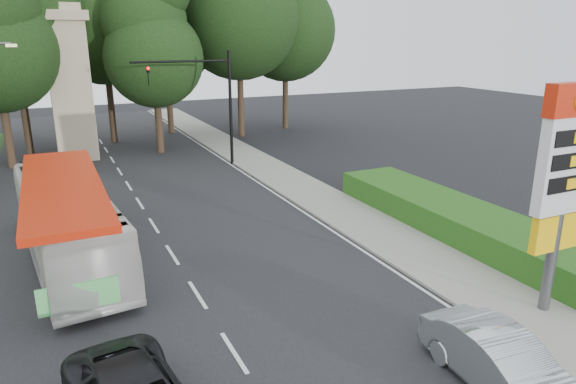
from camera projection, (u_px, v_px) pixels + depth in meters
name	position (u px, v px, depth m)	size (l,w,h in m)	color
road_surface	(166.00, 246.00, 20.45)	(14.00, 80.00, 0.02)	black
sidewalk_right	(349.00, 214.00, 23.92)	(3.00, 80.00, 0.12)	gray
hedge	(460.00, 221.00, 21.53)	(3.00, 14.00, 1.20)	#225015
gas_station_pylon	(566.00, 170.00, 14.28)	(2.10, 0.45, 6.85)	#59595E
traffic_signal_mast	(210.00, 93.00, 31.80)	(6.10, 0.35, 7.20)	black
monument	(70.00, 83.00, 33.72)	(3.00, 3.00, 10.05)	tan
tree_east_near	(164.00, 15.00, 41.72)	(8.12, 8.12, 15.95)	#2D2116
tree_far_east	(285.00, 8.00, 43.90)	(8.68, 8.68, 17.05)	#2D2116
tree_monument_right	(153.00, 37.00, 34.70)	(6.72, 6.72, 13.20)	#2D2116
transit_bus	(67.00, 222.00, 18.75)	(2.55, 10.90, 3.04)	silver
sedan_silver	(501.00, 362.00, 11.98)	(1.51, 4.32, 1.42)	#B5B9BD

